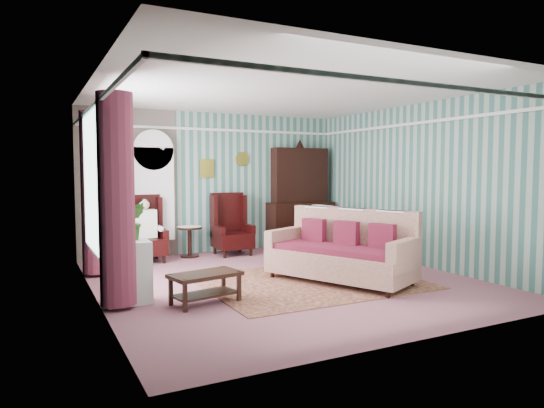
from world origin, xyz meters
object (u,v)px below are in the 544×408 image
seated_woman (145,231)px  plant_stand (129,273)px  wingback_right (232,224)px  nest_table (373,244)px  round_side_table (190,242)px  coffee_table (205,288)px  sofa (340,251)px  dresser_hutch (301,194)px  bookcase (153,201)px  floral_armchair (312,231)px  wingback_left (145,229)px

seated_woman → plant_stand: bearing=-106.2°
wingback_right → nest_table: bearing=-33.7°
seated_woman → round_side_table: (0.90, 0.15, -0.29)m
seated_woman → coffee_table: bearing=-88.5°
wingback_right → seated_woman: size_ratio=1.06×
nest_table → sofa: sofa is taller
dresser_hutch → sofa: 3.51m
wingback_right → seated_woman: bearing=180.0°
dresser_hutch → coffee_table: 4.95m
bookcase → floral_armchair: bookcase is taller
seated_woman → bookcase: bearing=57.3°
round_side_table → sofa: size_ratio=0.27×
nest_table → coffee_table: bearing=-157.8°
bookcase → wingback_right: (1.50, -0.39, -0.50)m
seated_woman → round_side_table: bearing=9.5°
wingback_left → wingback_right: (1.75, 0.00, 0.00)m
dresser_hutch → round_side_table: 2.75m
wingback_right → nest_table: size_ratio=2.31×
round_side_table → plant_stand: 3.36m
nest_table → floral_armchair: floral_armchair is taller
bookcase → plant_stand: size_ratio=2.80×
plant_stand → dresser_hutch: bearing=35.1°
nest_table → sofa: size_ratio=0.24×
bookcase → seated_woman: size_ratio=1.90×
wingback_right → nest_table: (2.32, -1.55, -0.35)m
bookcase → floral_armchair: 3.16m
bookcase → nest_table: bookcase is taller
seated_woman → round_side_table: 0.96m
plant_stand → coffee_table: plant_stand is taller
seated_woman → sofa: (2.32, -2.96, -0.12)m
plant_stand → bookcase: bearing=71.5°
bookcase → round_side_table: bearing=-20.3°
dresser_hutch → bookcase: bearing=177.9°
nest_table → coffee_table: 4.31m
dresser_hutch → wingback_left: size_ratio=1.89×
wingback_right → dresser_hutch: bearing=8.8°
dresser_hutch → plant_stand: 5.31m
bookcase → nest_table: size_ratio=4.15×
wingback_left → plant_stand: (-0.80, -2.75, -0.22)m
round_side_table → sofa: bearing=-65.5°
floral_armchair → seated_woman: bearing=68.1°
floral_armchair → coffee_table: 3.66m
wingback_left → plant_stand: bearing=-106.2°
round_side_table → bookcase: bearing=159.7°
sofa → bookcase: bearing=6.8°
wingback_left → sofa: (2.32, -2.96, -0.15)m
nest_table → floral_armchair: 1.21m
seated_woman → nest_table: size_ratio=2.19×
plant_stand → floral_armchair: size_ratio=0.77×
round_side_table → coffee_table: size_ratio=0.67×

